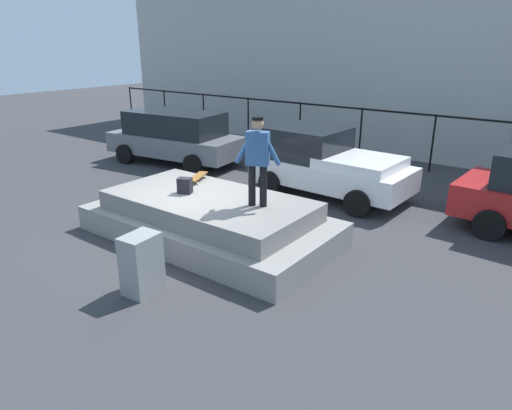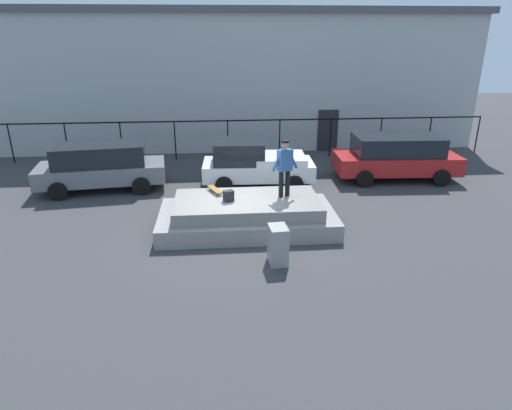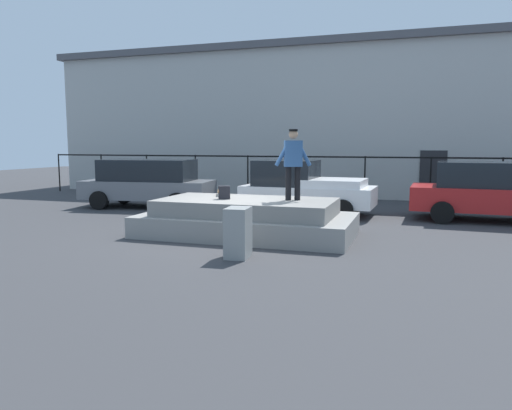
% 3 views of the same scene
% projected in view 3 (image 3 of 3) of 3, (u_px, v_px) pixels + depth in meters
% --- Properties ---
extents(ground_plane, '(60.00, 60.00, 0.00)m').
position_uv_depth(ground_plane, '(232.00, 235.00, 11.96)').
color(ground_plane, '#38383A').
extents(concrete_ledge, '(5.19, 2.70, 0.90)m').
position_uv_depth(concrete_ledge, '(247.00, 219.00, 11.91)').
color(concrete_ledge, gray).
rests_on(concrete_ledge, ground_plane).
extents(skateboarder, '(0.85, 0.43, 1.69)m').
position_uv_depth(skateboarder, '(293.00, 160.00, 11.53)').
color(skateboarder, black).
rests_on(skateboarder, concrete_ledge).
extents(skateboard, '(0.49, 0.82, 0.12)m').
position_uv_depth(skateboard, '(222.00, 191.00, 12.76)').
color(skateboard, brown).
rests_on(skateboard, concrete_ledge).
extents(backpack, '(0.34, 0.30, 0.32)m').
position_uv_depth(backpack, '(224.00, 192.00, 11.88)').
color(backpack, black).
rests_on(backpack, concrete_ledge).
extents(car_grey_hatchback_near, '(4.74, 2.49, 1.70)m').
position_uv_depth(car_grey_hatchback_near, '(148.00, 182.00, 17.18)').
color(car_grey_hatchback_near, slate).
rests_on(car_grey_hatchback_near, ground_plane).
extents(car_white_pickup_mid, '(4.21, 2.21, 1.73)m').
position_uv_depth(car_white_pickup_mid, '(304.00, 188.00, 15.41)').
color(car_white_pickup_mid, white).
rests_on(car_white_pickup_mid, ground_plane).
extents(car_red_hatchback_far, '(4.83, 2.39, 1.72)m').
position_uv_depth(car_red_hatchback_far, '(498.00, 190.00, 13.97)').
color(car_red_hatchback_far, '#B21E1E').
rests_on(car_red_hatchback_far, ground_plane).
extents(utility_box, '(0.49, 0.63, 1.00)m').
position_uv_depth(utility_box, '(238.00, 233.00, 9.55)').
color(utility_box, gray).
rests_on(utility_box, ground_plane).
extents(fence_row, '(24.06, 0.06, 1.78)m').
position_uv_depth(fence_row, '(304.00, 168.00, 19.42)').
color(fence_row, black).
rests_on(fence_row, ground_plane).
extents(warehouse_building, '(25.05, 8.52, 6.58)m').
position_uv_depth(warehouse_building, '(327.00, 123.00, 23.97)').
color(warehouse_building, '#B2B2AD').
rests_on(warehouse_building, ground_plane).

